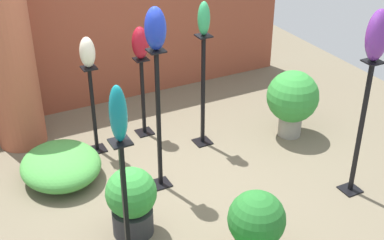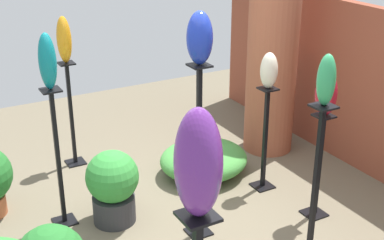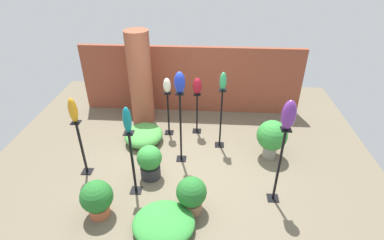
{
  "view_description": "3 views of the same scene",
  "coord_description": "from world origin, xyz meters",
  "px_view_note": "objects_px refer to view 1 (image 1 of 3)",
  "views": [
    {
      "loc": [
        -1.89,
        -4.11,
        3.39
      ],
      "look_at": [
        0.26,
        0.06,
        0.77
      ],
      "focal_mm": 50.0,
      "sensor_mm": 36.0,
      "label": 1
    },
    {
      "loc": [
        3.37,
        -1.8,
        2.73
      ],
      "look_at": [
        0.09,
        0.04,
        1.16
      ],
      "focal_mm": 50.0,
      "sensor_mm": 36.0,
      "label": 2
    },
    {
      "loc": [
        0.5,
        -4.75,
        3.94
      ],
      "look_at": [
        0.18,
        0.11,
        1.01
      ],
      "focal_mm": 28.0,
      "sensor_mm": 36.0,
      "label": 3
    }
  ],
  "objects_px": {
    "pedestal_jade": "(203,96)",
    "potted_plant_front_right": "(293,99)",
    "potted_plant_near_pillar": "(132,200)",
    "pedestal_teal": "(126,213)",
    "art_vase_violet": "(377,35)",
    "pedestal_violet": "(360,135)",
    "pedestal_cobalt": "(159,126)",
    "art_vase_ruby": "(140,43)",
    "brick_pillar": "(9,54)",
    "art_vase_ivory": "(87,52)",
    "art_vase_jade": "(204,18)",
    "pedestal_ivory": "(94,114)",
    "potted_plant_mid_left": "(256,224)",
    "art_vase_teal": "(118,114)",
    "pedestal_ruby": "(143,100)",
    "art_vase_cobalt": "(155,28)"
  },
  "relations": [
    {
      "from": "pedestal_violet",
      "to": "art_vase_ruby",
      "type": "xyz_separation_m",
      "value": [
        -1.46,
        2.09,
        0.51
      ]
    },
    {
      "from": "art_vase_violet",
      "to": "pedestal_violet",
      "type": "bearing_deg",
      "value": 0.0
    },
    {
      "from": "brick_pillar",
      "to": "art_vase_teal",
      "type": "bearing_deg",
      "value": -81.6
    },
    {
      "from": "art_vase_jade",
      "to": "art_vase_violet",
      "type": "distance_m",
      "value": 1.82
    },
    {
      "from": "potted_plant_near_pillar",
      "to": "pedestal_teal",
      "type": "bearing_deg",
      "value": -115.96
    },
    {
      "from": "art_vase_jade",
      "to": "art_vase_teal",
      "type": "relative_size",
      "value": 0.8
    },
    {
      "from": "potted_plant_front_right",
      "to": "art_vase_teal",
      "type": "bearing_deg",
      "value": -154.98
    },
    {
      "from": "art_vase_cobalt",
      "to": "brick_pillar",
      "type": "bearing_deg",
      "value": 125.32
    },
    {
      "from": "art_vase_ruby",
      "to": "art_vase_cobalt",
      "type": "bearing_deg",
      "value": -103.91
    },
    {
      "from": "pedestal_cobalt",
      "to": "potted_plant_near_pillar",
      "type": "distance_m",
      "value": 0.86
    },
    {
      "from": "potted_plant_front_right",
      "to": "brick_pillar",
      "type": "bearing_deg",
      "value": 155.6
    },
    {
      "from": "brick_pillar",
      "to": "potted_plant_mid_left",
      "type": "xyz_separation_m",
      "value": [
        1.42,
        -2.93,
        -0.77
      ]
    },
    {
      "from": "brick_pillar",
      "to": "potted_plant_front_right",
      "type": "height_order",
      "value": "brick_pillar"
    },
    {
      "from": "art_vase_ivory",
      "to": "potted_plant_mid_left",
      "type": "height_order",
      "value": "art_vase_ivory"
    },
    {
      "from": "pedestal_teal",
      "to": "art_vase_teal",
      "type": "bearing_deg",
      "value": -135.0
    },
    {
      "from": "pedestal_ivory",
      "to": "potted_plant_mid_left",
      "type": "distance_m",
      "value": 2.43
    },
    {
      "from": "pedestal_jade",
      "to": "potted_plant_front_right",
      "type": "distance_m",
      "value": 1.1
    },
    {
      "from": "pedestal_ruby",
      "to": "art_vase_ivory",
      "type": "xyz_separation_m",
      "value": [
        -0.65,
        -0.11,
        0.78
      ]
    },
    {
      "from": "pedestal_jade",
      "to": "art_vase_ivory",
      "type": "distance_m",
      "value": 1.4
    },
    {
      "from": "pedestal_cobalt",
      "to": "brick_pillar",
      "type": "bearing_deg",
      "value": 125.32
    },
    {
      "from": "art_vase_jade",
      "to": "art_vase_ruby",
      "type": "relative_size",
      "value": 0.98
    },
    {
      "from": "brick_pillar",
      "to": "art_vase_ruby",
      "type": "height_order",
      "value": "brick_pillar"
    },
    {
      "from": "pedestal_jade",
      "to": "pedestal_teal",
      "type": "bearing_deg",
      "value": -135.18
    },
    {
      "from": "pedestal_jade",
      "to": "pedestal_ruby",
      "type": "distance_m",
      "value": 0.78
    },
    {
      "from": "brick_pillar",
      "to": "pedestal_ivory",
      "type": "bearing_deg",
      "value": -39.47
    },
    {
      "from": "pedestal_violet",
      "to": "pedestal_jade",
      "type": "bearing_deg",
      "value": 120.78
    },
    {
      "from": "pedestal_violet",
      "to": "art_vase_jade",
      "type": "relative_size",
      "value": 3.9
    },
    {
      "from": "art_vase_teal",
      "to": "art_vase_cobalt",
      "type": "xyz_separation_m",
      "value": [
        0.74,
        0.98,
        0.23
      ]
    },
    {
      "from": "pedestal_ivory",
      "to": "potted_plant_front_right",
      "type": "relative_size",
      "value": 1.26
    },
    {
      "from": "art_vase_ivory",
      "to": "art_vase_teal",
      "type": "bearing_deg",
      "value": -100.24
    },
    {
      "from": "brick_pillar",
      "to": "art_vase_ivory",
      "type": "distance_m",
      "value": 0.95
    },
    {
      "from": "art_vase_violet",
      "to": "potted_plant_front_right",
      "type": "height_order",
      "value": "art_vase_violet"
    },
    {
      "from": "brick_pillar",
      "to": "pedestal_teal",
      "type": "height_order",
      "value": "brick_pillar"
    },
    {
      "from": "pedestal_ivory",
      "to": "potted_plant_mid_left",
      "type": "relative_size",
      "value": 1.61
    },
    {
      "from": "pedestal_jade",
      "to": "pedestal_cobalt",
      "type": "xyz_separation_m",
      "value": [
        -0.8,
        -0.55,
        0.08
      ]
    },
    {
      "from": "art_vase_ivory",
      "to": "art_vase_jade",
      "type": "xyz_separation_m",
      "value": [
        1.19,
        -0.42,
        0.32
      ]
    },
    {
      "from": "art_vase_ruby",
      "to": "art_vase_violet",
      "type": "bearing_deg",
      "value": -55.03
    },
    {
      "from": "pedestal_cobalt",
      "to": "potted_plant_near_pillar",
      "type": "relative_size",
      "value": 2.23
    },
    {
      "from": "brick_pillar",
      "to": "pedestal_jade",
      "type": "height_order",
      "value": "brick_pillar"
    },
    {
      "from": "pedestal_teal",
      "to": "potted_plant_mid_left",
      "type": "bearing_deg",
      "value": -19.89
    },
    {
      "from": "pedestal_ivory",
      "to": "potted_plant_mid_left",
      "type": "bearing_deg",
      "value": -73.5
    },
    {
      "from": "pedestal_violet",
      "to": "potted_plant_near_pillar",
      "type": "height_order",
      "value": "pedestal_violet"
    },
    {
      "from": "pedestal_ruby",
      "to": "art_vase_teal",
      "type": "bearing_deg",
      "value": -116.0
    },
    {
      "from": "art_vase_ruby",
      "to": "potted_plant_front_right",
      "type": "relative_size",
      "value": 0.46
    },
    {
      "from": "art_vase_ruby",
      "to": "potted_plant_front_right",
      "type": "xyz_separation_m",
      "value": [
        1.58,
        -0.86,
        -0.69
      ]
    },
    {
      "from": "pedestal_cobalt",
      "to": "potted_plant_mid_left",
      "type": "distance_m",
      "value": 1.43
    },
    {
      "from": "pedestal_violet",
      "to": "art_vase_teal",
      "type": "distance_m",
      "value": 2.61
    },
    {
      "from": "art_vase_teal",
      "to": "potted_plant_near_pillar",
      "type": "xyz_separation_m",
      "value": [
        0.2,
        0.41,
        -1.14
      ]
    },
    {
      "from": "pedestal_ruby",
      "to": "art_vase_ivory",
      "type": "height_order",
      "value": "art_vase_ivory"
    },
    {
      "from": "pedestal_violet",
      "to": "art_vase_cobalt",
      "type": "bearing_deg",
      "value": 149.83
    }
  ]
}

